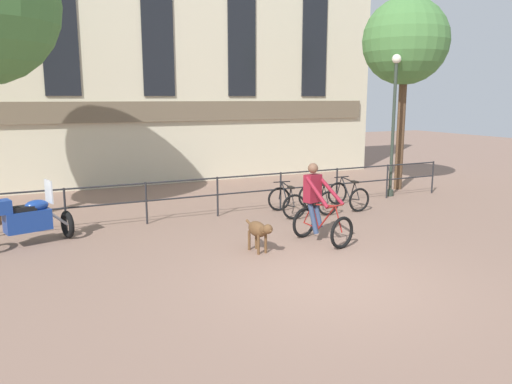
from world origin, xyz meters
TOP-DOWN VIEW (x-y plane):
  - ground_plane at (0.00, 0.00)m, footprint 60.00×60.00m
  - canal_railing at (-0.00, 5.20)m, footprint 15.05×0.05m
  - building_facade at (0.00, 10.99)m, footprint 18.00×0.72m
  - cyclist_with_bike at (1.10, 2.08)m, footprint 0.95×1.30m
  - dog at (-0.38, 1.93)m, footprint 0.33×0.95m
  - parked_motorcycle at (-4.57, 4.49)m, footprint 1.86×1.05m
  - parked_bicycle_near_lamp at (1.70, 4.54)m, footprint 0.78×1.18m
  - parked_bicycle_mid_left at (2.69, 4.54)m, footprint 0.71×1.14m
  - parked_bicycle_mid_right at (3.69, 4.54)m, footprint 0.67×1.12m
  - street_lamp at (5.95, 5.42)m, footprint 0.28×0.28m
  - tree_canalside_right at (7.02, 6.28)m, footprint 2.79×2.79m

SIDE VIEW (x-z plane):
  - ground_plane at x=0.00m, z-range 0.00..0.00m
  - parked_bicycle_near_lamp at x=1.70m, z-range -0.07..0.79m
  - parked_bicycle_mid_left at x=2.69m, z-range -0.07..0.79m
  - parked_bicycle_mid_right at x=3.69m, z-range -0.07..0.79m
  - dog at x=-0.38m, z-range 0.13..0.79m
  - parked_motorcycle at x=-4.57m, z-range -0.11..1.24m
  - canal_railing at x=0.00m, z-range 0.18..1.23m
  - cyclist_with_bike at x=1.10m, z-range -0.09..1.61m
  - street_lamp at x=5.95m, z-range 0.27..4.64m
  - tree_canalside_right at x=7.02m, z-range 1.71..7.98m
  - building_facade at x=0.00m, z-range -0.03..11.57m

